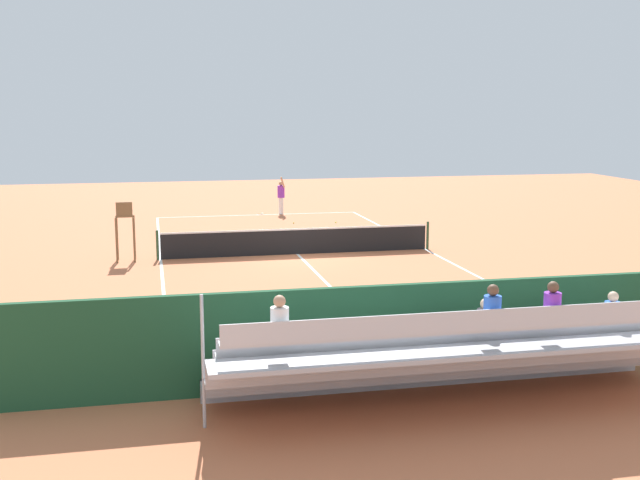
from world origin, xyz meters
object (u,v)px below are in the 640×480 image
(tennis_net, at_px, (297,241))
(tennis_ball_far, at_px, (294,223))
(umpire_chair, at_px, (125,225))
(courtside_bench, at_px, (510,336))
(tennis_ball_near, at_px, (336,222))
(tennis_player, at_px, (281,194))
(bleacher_stand, at_px, (455,355))
(equipment_bag, at_px, (435,360))
(tennis_racket, at_px, (262,213))

(tennis_net, distance_m, tennis_ball_far, 7.76)
(tennis_net, distance_m, umpire_chair, 6.25)
(courtside_bench, bearing_deg, tennis_ball_far, -87.35)
(tennis_ball_near, relative_size, tennis_ball_far, 1.00)
(umpire_chair, bearing_deg, tennis_player, -123.69)
(umpire_chair, distance_m, tennis_ball_near, 12.11)
(umpire_chair, relative_size, tennis_ball_near, 32.42)
(tennis_net, relative_size, bleacher_stand, 1.14)
(courtside_bench, relative_size, equipment_bag, 2.00)
(tennis_net, height_order, umpire_chair, umpire_chair)
(courtside_bench, distance_m, tennis_racket, 24.76)
(courtside_bench, distance_m, equipment_bag, 1.79)
(umpire_chair, bearing_deg, tennis_net, -179.32)
(tennis_net, xyz_separation_m, courtside_bench, (-2.21, 13.27, 0.06))
(tennis_player, xyz_separation_m, tennis_ball_far, (-0.03, 3.39, -0.98))
(umpire_chair, relative_size, equipment_bag, 2.38)
(courtside_bench, xyz_separation_m, tennis_player, (1.00, -24.31, 0.46))
(bleacher_stand, relative_size, umpire_chair, 4.23)
(tennis_net, height_order, tennis_ball_near, tennis_net)
(bleacher_stand, relative_size, courtside_bench, 5.03)
(tennis_racket, height_order, tennis_ball_near, tennis_ball_near)
(tennis_racket, bearing_deg, equipment_bag, 90.40)
(bleacher_stand, bearing_deg, tennis_ball_near, -97.82)
(courtside_bench, height_order, tennis_player, tennis_player)
(bleacher_stand, bearing_deg, tennis_racket, -90.43)
(tennis_net, distance_m, tennis_racket, 11.42)
(tennis_net, xyz_separation_m, umpire_chair, (6.20, 0.07, 0.81))
(tennis_racket, xyz_separation_m, tennis_ball_far, (-0.95, 3.76, 0.02))
(tennis_net, xyz_separation_m, tennis_player, (-1.21, -11.04, 0.51))
(tennis_ball_near, bearing_deg, tennis_net, 66.58)
(tennis_net, height_order, tennis_racket, tennis_net)
(umpire_chair, distance_m, tennis_ball_far, 10.79)
(tennis_ball_far, bearing_deg, bleacher_stand, 87.14)
(tennis_net, height_order, tennis_player, tennis_player)
(tennis_ball_far, bearing_deg, umpire_chair, 46.05)
(tennis_net, height_order, bleacher_stand, bleacher_stand)
(tennis_racket, bearing_deg, tennis_player, 158.14)
(tennis_ball_far, bearing_deg, equipment_bag, 87.88)
(equipment_bag, xyz_separation_m, tennis_ball_far, (-0.78, -21.04, -0.15))
(tennis_net, distance_m, bleacher_stand, 15.38)
(umpire_chair, xyz_separation_m, courtside_bench, (-8.41, 13.20, -0.76))
(tennis_ball_near, bearing_deg, bleacher_stand, 82.18)
(courtside_bench, xyz_separation_m, equipment_bag, (1.75, 0.13, -0.38))
(equipment_bag, height_order, tennis_ball_near, equipment_bag)
(tennis_net, bearing_deg, equipment_bag, 91.97)
(bleacher_stand, xyz_separation_m, equipment_bag, (-0.37, -1.97, -0.77))
(umpire_chair, xyz_separation_m, equipment_bag, (-6.66, 13.33, -1.13))
(tennis_player, distance_m, tennis_ball_near, 4.25)
(courtside_bench, height_order, tennis_ball_near, courtside_bench)
(bleacher_stand, relative_size, tennis_ball_near, 137.27)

